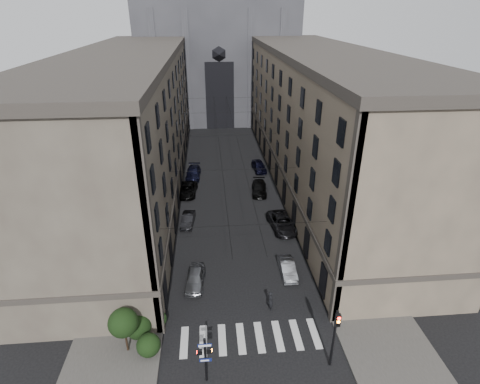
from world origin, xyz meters
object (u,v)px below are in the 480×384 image
object	(u,v)px
car_right_near	(287,268)
car_right_midfar	(259,188)
car_left_near	(195,278)
gothic_tower	(217,38)
car_left_midnear	(188,220)
pedestrian_signal_left	(205,357)
car_right_midnear	(282,223)
traffic_light_right	(335,333)
car_right_far	(259,166)
pedestrian	(270,301)
car_left_far	(193,173)
car_left_midfar	(188,190)

from	to	relation	value
car_right_near	car_right_midfar	size ratio (longest dim) A/B	0.80
car_left_near	car_right_near	distance (m)	9.10
gothic_tower	car_left_midnear	size ratio (longest dim) A/B	14.57
gothic_tower	car_right_near	world-z (taller)	gothic_tower
pedestrian_signal_left	car_right_midnear	world-z (taller)	pedestrian_signal_left
car_left_near	car_left_midnear	distance (m)	11.27
gothic_tower	pedestrian_signal_left	bearing A→B (deg)	-92.74
traffic_light_right	car_right_near	distance (m)	11.15
pedestrian_signal_left	car_right_far	world-z (taller)	pedestrian_signal_left
traffic_light_right	car_left_near	bearing A→B (deg)	135.39
car_left_near	car_right_midnear	xyz separation A→B (m)	(10.12, 9.29, 0.06)
pedestrian	car_left_near	bearing A→B (deg)	37.24
car_left_midnear	car_right_near	bearing A→B (deg)	-39.61
car_left_far	car_left_midnear	bearing A→B (deg)	-87.81
car_left_near	car_right_far	xyz separation A→B (m)	(9.75, 27.35, 0.06)
car_right_far	car_right_midfar	bearing A→B (deg)	-102.72
car_left_near	car_right_midfar	size ratio (longest dim) A/B	0.86
car_left_near	car_left_far	bearing A→B (deg)	96.91
car_left_midfar	car_right_midfar	world-z (taller)	car_right_midfar
car_left_midnear	car_right_far	distance (m)	19.46
car_left_midfar	car_left_far	distance (m)	5.91
car_left_midfar	car_right_midnear	bearing A→B (deg)	-36.95
car_left_far	car_right_far	xyz separation A→B (m)	(10.57, 1.84, 0.02)
gothic_tower	traffic_light_right	bearing A→B (deg)	-85.62
car_left_midnear	car_left_near	bearing A→B (deg)	-78.31
car_right_near	pedestrian	distance (m)	5.33
traffic_light_right	car_left_midnear	xyz separation A→B (m)	(-11.23, 21.18, -2.63)
car_right_near	gothic_tower	bearing A→B (deg)	94.00
car_left_midnear	traffic_light_right	bearing A→B (deg)	-56.12
car_left_midnear	car_right_midnear	bearing A→B (deg)	-3.74
car_left_near	car_left_midnear	world-z (taller)	car_left_near
car_left_near	pedestrian	distance (m)	7.65
pedestrian	traffic_light_right	bearing A→B (deg)	-172.21
gothic_tower	car_left_midfar	world-z (taller)	gothic_tower
car_right_far	pedestrian	size ratio (longest dim) A/B	2.41
car_left_near	car_right_near	bearing A→B (deg)	10.29
gothic_tower	car_right_far	xyz separation A→B (m)	(5.25, -35.73, -17.01)
pedestrian_signal_left	car_left_near	size ratio (longest dim) A/B	0.93
traffic_light_right	pedestrian	bearing A→B (deg)	120.02
gothic_tower	car_right_midfar	distance (m)	47.28
traffic_light_right	pedestrian	world-z (taller)	traffic_light_right
pedestrian_signal_left	car_right_far	bearing A→B (deg)	76.92
gothic_tower	pedestrian_signal_left	distance (m)	75.15
car_left_midnear	car_left_far	distance (m)	14.30
car_right_far	car_left_far	bearing A→B (deg)	-175.50
car_right_near	car_right_midfar	distance (m)	18.36
pedestrian_signal_left	car_left_near	bearing A→B (deg)	95.42
gothic_tower	car_right_midnear	world-z (taller)	gothic_tower
car_right_midnear	pedestrian	size ratio (longest dim) A/B	2.97
gothic_tower	pedestrian	distance (m)	69.07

